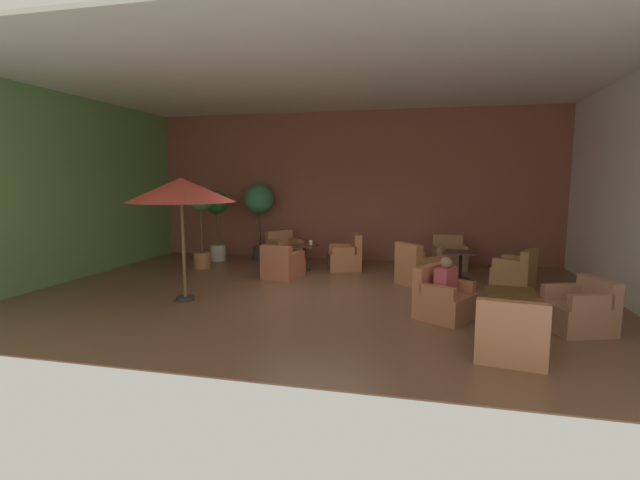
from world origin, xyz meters
The scene contains 22 objects.
ground_plane centered at (0.00, 0.00, -0.01)m, with size 11.24×8.08×0.02m, color brown.
wall_back_brick centered at (0.00, 4.00, 2.04)m, with size 11.24×0.08×4.07m, color brown.
wall_left_accent centered at (-5.58, 0.00, 2.04)m, with size 0.08×8.08×4.07m, color #659650.
ceiling_slab centered at (0.00, 0.00, 4.10)m, with size 11.24×8.08×0.06m, color silver.
cafe_table_front_left centered at (-0.82, 2.19, 0.48)m, with size 0.61×0.61×0.63m.
armchair_front_left_north centered at (0.17, 2.52, 0.32)m, with size 0.97×0.98×0.90m.
armchair_front_left_east centered at (-1.57, 2.90, 0.33)m, with size 1.08×1.07×0.87m.
armchair_front_left_south centered at (-1.06, 1.19, 0.29)m, with size 0.91×0.94×0.78m.
cafe_table_front_right centered at (3.32, -1.68, 0.49)m, with size 0.72×0.72×0.63m.
armchair_front_right_north centered at (2.39, -1.13, 0.30)m, with size 1.04×1.04×0.84m.
armchair_front_right_east centered at (3.15, -2.74, 0.30)m, with size 0.91×0.82×0.81m.
armchair_front_right_south centered at (4.34, -1.33, 0.30)m, with size 1.00×0.99×0.79m.
cafe_table_mid_center centered at (2.87, 1.98, 0.45)m, with size 0.64×0.64×0.63m.
armchair_mid_center_north centered at (3.94, 1.46, 0.30)m, with size 1.00×0.99×0.80m.
armchair_mid_center_east centered at (2.67, 3.15, 0.31)m, with size 0.86×0.84×0.85m.
armchair_mid_center_south centered at (1.95, 1.21, 0.32)m, with size 1.08×1.07×0.90m.
patio_umbrella_tall_red centered at (-2.21, -1.09, 2.03)m, with size 1.94×1.94×2.26m.
potted_tree_left_corner centered at (-3.52, 2.99, 1.29)m, with size 0.64×0.64×1.93m.
potted_tree_mid_left centered at (-3.41, 1.88, 1.43)m, with size 0.64×0.64×2.09m.
potted_tree_mid_right centered at (-2.46, 3.45, 1.55)m, with size 0.82×0.82×2.10m.
patron_blue_shirt centered at (2.43, -1.15, 0.67)m, with size 0.38×0.44×0.60m.
iced_drink_cup centered at (-0.68, 2.30, 0.69)m, with size 0.08×0.08×0.11m, color white.
Camera 1 is at (2.10, -8.56, 2.21)m, focal length 25.66 mm.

